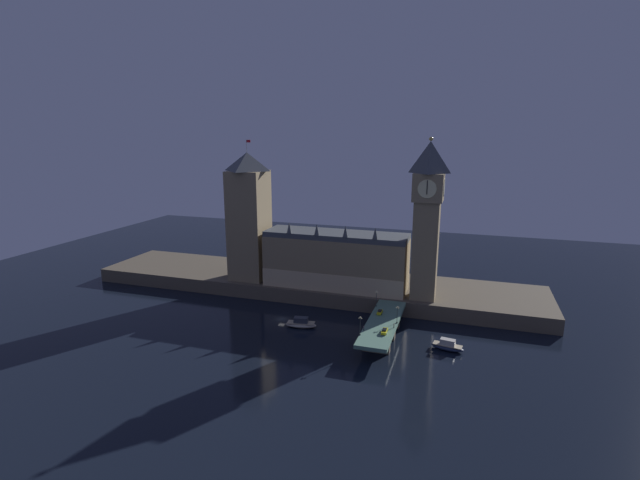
# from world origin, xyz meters

# --- Properties ---
(ground_plane) EXTENTS (400.00, 400.00, 0.00)m
(ground_plane) POSITION_xyz_m (0.00, 0.00, 0.00)
(ground_plane) COLOR black
(embankment) EXTENTS (220.00, 42.00, 6.62)m
(embankment) POSITION_xyz_m (0.00, 39.00, 3.31)
(embankment) COLOR brown
(embankment) RESTS_ON ground_plane
(parliament_hall) EXTENTS (65.53, 19.26, 30.74)m
(parliament_hall) POSITION_xyz_m (15.02, 29.96, 19.38)
(parliament_hall) COLOR #8E7A56
(parliament_hall) RESTS_ON embankment
(clock_tower) EXTENTS (12.71, 12.82, 68.32)m
(clock_tower) POSITION_xyz_m (55.43, 26.68, 42.73)
(clock_tower) COLOR #8E7A56
(clock_tower) RESTS_ON embankment
(victoria_tower) EXTENTS (17.07, 17.07, 67.00)m
(victoria_tower) POSITION_xyz_m (-28.58, 29.87, 37.27)
(victoria_tower) COLOR #8E7A56
(victoria_tower) RESTS_ON embankment
(bridge) EXTENTS (11.37, 46.00, 6.77)m
(bridge) POSITION_xyz_m (43.68, -5.00, 4.70)
(bridge) COLOR slate
(bridge) RESTS_ON ground_plane
(car_northbound_lead) EXTENTS (1.84, 4.65, 1.37)m
(car_northbound_lead) POSITION_xyz_m (41.18, 2.50, 7.41)
(car_northbound_lead) COLOR yellow
(car_northbound_lead) RESTS_ON bridge
(car_southbound_lead) EXTENTS (1.92, 4.77, 1.50)m
(car_southbound_lead) POSITION_xyz_m (46.18, -15.04, 7.47)
(car_southbound_lead) COLOR yellow
(car_southbound_lead) RESTS_ON bridge
(pedestrian_near_rail) EXTENTS (0.38, 0.38, 1.82)m
(pedestrian_near_rail) POSITION_xyz_m (38.67, -15.41, 7.73)
(pedestrian_near_rail) COLOR black
(pedestrian_near_rail) RESTS_ON bridge
(pedestrian_mid_walk) EXTENTS (0.38, 0.38, 1.78)m
(pedestrian_mid_walk) POSITION_xyz_m (48.68, -9.59, 7.71)
(pedestrian_mid_walk) COLOR black
(pedestrian_mid_walk) RESTS_ON bridge
(street_lamp_near) EXTENTS (1.34, 0.60, 7.06)m
(street_lamp_near) POSITION_xyz_m (38.27, -19.72, 11.18)
(street_lamp_near) COLOR #2D3333
(street_lamp_near) RESTS_ON bridge
(street_lamp_mid) EXTENTS (1.34, 0.60, 6.71)m
(street_lamp_mid) POSITION_xyz_m (49.08, -5.00, 10.96)
(street_lamp_mid) COLOR #2D3333
(street_lamp_mid) RESTS_ON bridge
(street_lamp_far) EXTENTS (1.34, 0.60, 6.60)m
(street_lamp_far) POSITION_xyz_m (38.27, 9.72, 10.90)
(street_lamp_far) COLOR #2D3333
(street_lamp_far) RESTS_ON bridge
(boat_upstream) EXTENTS (13.07, 6.57, 4.26)m
(boat_upstream) POSITION_xyz_m (10.69, -5.27, 1.56)
(boat_upstream) COLOR #B2A893
(boat_upstream) RESTS_ON ground_plane
(boat_downstream) EXTENTS (12.09, 5.99, 4.18)m
(boat_downstream) POSITION_xyz_m (67.96, -7.80, 1.53)
(boat_downstream) COLOR #1E2842
(boat_downstream) RESTS_ON ground_plane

